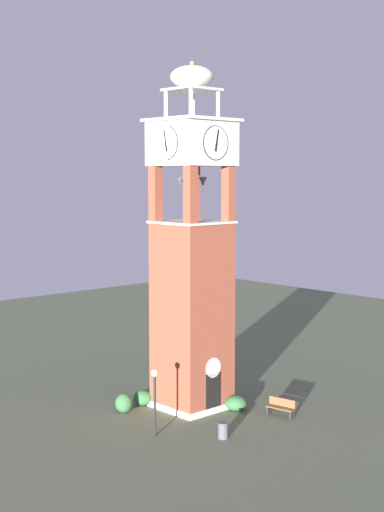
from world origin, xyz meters
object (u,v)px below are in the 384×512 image
at_px(clock_tower, 192,269).
at_px(park_bench, 281,407).
at_px(lamp_post, 155,389).
at_px(trash_bin, 223,430).

xyz_separation_m(clock_tower, park_bench, (2.40, -4.48, -7.31)).
xyz_separation_m(lamp_post, trash_bin, (2.29, -2.50, -2.00)).
bearing_deg(park_bench, trash_bin, -175.83).
bearing_deg(clock_tower, lamp_post, -153.51).
bearing_deg(clock_tower, trash_bin, -116.19).
relative_size(park_bench, trash_bin, 2.06).
distance_m(park_bench, lamp_post, 7.63).
relative_size(lamp_post, trash_bin, 4.25).
relative_size(clock_tower, trash_bin, 23.81).
height_order(park_bench, lamp_post, lamp_post).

